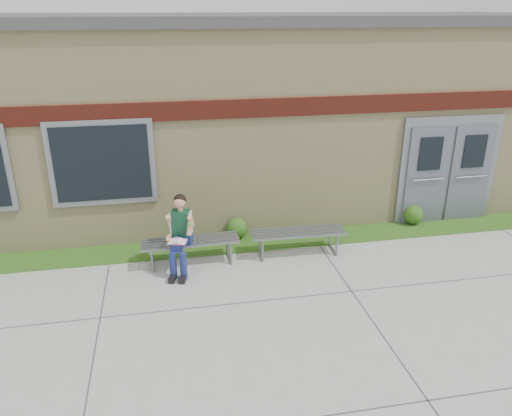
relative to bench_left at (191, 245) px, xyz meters
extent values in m
plane|color=#9E9E99|center=(1.52, -2.00, -0.35)|extent=(80.00, 80.00, 0.00)
cube|color=#235215|center=(1.52, 0.60, -0.34)|extent=(16.00, 0.80, 0.02)
cube|color=beige|center=(1.52, 4.00, 1.65)|extent=(16.00, 6.00, 4.00)
cube|color=#3F3F42|center=(1.52, 4.00, 3.75)|extent=(16.20, 6.20, 0.20)
cube|color=maroon|center=(1.52, 0.97, 2.25)|extent=(16.00, 0.06, 0.35)
cube|color=slate|center=(-1.48, 0.96, 1.35)|extent=(1.90, 0.08, 1.60)
cube|color=black|center=(-1.48, 0.92, 1.35)|extent=(1.70, 0.04, 1.40)
cube|color=slate|center=(5.52, 0.96, 0.80)|extent=(2.20, 0.08, 2.30)
cube|color=#575C68|center=(5.02, 0.91, 0.70)|extent=(0.92, 0.06, 2.10)
cube|color=#575C68|center=(6.02, 0.91, 0.70)|extent=(0.92, 0.06, 2.10)
cube|color=slate|center=(0.00, 0.00, 0.09)|extent=(1.76, 0.53, 0.03)
cube|color=slate|center=(-0.70, 0.00, -0.15)|extent=(0.06, 0.49, 0.40)
cube|color=slate|center=(0.70, 0.00, -0.15)|extent=(0.06, 0.49, 0.40)
cube|color=slate|center=(2.00, 0.00, 0.09)|extent=(1.78, 0.54, 0.03)
cube|color=slate|center=(1.29, 0.00, -0.15)|extent=(0.06, 0.49, 0.40)
cube|color=slate|center=(2.71, 0.00, -0.15)|extent=(0.06, 0.49, 0.40)
cube|color=navy|center=(-0.14, -0.05, 0.18)|extent=(0.39, 0.32, 0.16)
cube|color=#0F3725|center=(-0.15, -0.07, 0.49)|extent=(0.36, 0.28, 0.46)
sphere|color=#E3997D|center=(-0.15, -0.08, 0.89)|extent=(0.26, 0.26, 0.21)
sphere|color=black|center=(-0.15, -0.06, 0.91)|extent=(0.27, 0.27, 0.22)
cylinder|color=navy|center=(-0.30, -0.27, 0.20)|extent=(0.25, 0.44, 0.15)
cylinder|color=navy|center=(-0.13, -0.32, 0.20)|extent=(0.25, 0.44, 0.15)
cylinder|color=navy|center=(-0.34, -0.51, -0.10)|extent=(0.12, 0.12, 0.50)
cylinder|color=navy|center=(-0.17, -0.56, -0.10)|extent=(0.12, 0.12, 0.50)
cube|color=black|center=(-0.36, -0.58, -0.30)|extent=(0.16, 0.28, 0.10)
cube|color=black|center=(-0.19, -0.63, -0.30)|extent=(0.16, 0.28, 0.10)
cylinder|color=#E3997D|center=(-0.35, -0.08, 0.55)|extent=(0.15, 0.24, 0.26)
cylinder|color=#E3997D|center=(0.02, -0.18, 0.55)|extent=(0.15, 0.24, 0.26)
cube|color=white|center=(-0.24, -0.41, 0.30)|extent=(0.36, 0.29, 0.01)
cube|color=#D9517E|center=(-0.24, -0.41, 0.29)|extent=(0.36, 0.30, 0.01)
sphere|color=#58B630|center=(0.01, -0.32, 0.56)|extent=(0.08, 0.08, 0.08)
sphere|color=#235215|center=(0.97, 0.85, -0.12)|extent=(0.43, 0.43, 0.43)
sphere|color=#235215|center=(4.79, 0.85, -0.12)|extent=(0.42, 0.42, 0.42)
camera|label=1|loc=(-0.37, -8.17, 4.01)|focal=35.00mm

